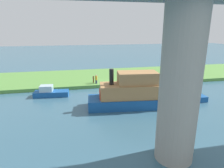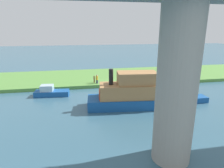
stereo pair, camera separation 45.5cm
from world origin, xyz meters
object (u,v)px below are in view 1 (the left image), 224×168
at_px(person_on_bank, 96,79).
at_px(houseboat_blue, 170,88).
at_px(motorboat_red, 129,93).
at_px(marker_buoy, 176,113).
at_px(bridge_pylon, 180,87).
at_px(skiff_small, 188,98).
at_px(pontoon_yellow, 50,92).
at_px(mooring_post, 93,79).

distance_m(person_on_bank, houseboat_blue, 11.05).
bearing_deg(motorboat_red, marker_buoy, 140.38).
height_order(person_on_bank, motorboat_red, motorboat_red).
xyz_separation_m(bridge_pylon, skiff_small, (-7.11, -9.55, -4.63)).
relative_size(houseboat_blue, skiff_small, 1.16).
bearing_deg(bridge_pylon, skiff_small, -126.65).
relative_size(houseboat_blue, pontoon_yellow, 1.11).
bearing_deg(motorboat_red, mooring_post, -71.57).
bearing_deg(pontoon_yellow, skiff_small, 161.76).
xyz_separation_m(mooring_post, pontoon_yellow, (6.18, 3.65, -0.50)).
distance_m(person_on_bank, motorboat_red, 9.19).
relative_size(bridge_pylon, pontoon_yellow, 2.25).
height_order(houseboat_blue, skiff_small, houseboat_blue).
bearing_deg(mooring_post, bridge_pylon, 100.50).
xyz_separation_m(mooring_post, motorboat_red, (-3.08, 9.25, 0.62)).
relative_size(skiff_small, marker_buoy, 8.72).
bearing_deg(skiff_small, motorboat_red, 0.64).
distance_m(mooring_post, motorboat_red, 9.77).
distance_m(skiff_small, marker_buoy, 4.88).
relative_size(mooring_post, marker_buoy, 2.14).
xyz_separation_m(skiff_small, marker_buoy, (3.48, 3.40, -0.27)).
bearing_deg(bridge_pylon, marker_buoy, -120.49).
distance_m(houseboat_blue, pontoon_yellow, 16.61).
distance_m(pontoon_yellow, skiff_small, 17.65).
xyz_separation_m(houseboat_blue, skiff_small, (-0.23, 3.95, -0.06)).
bearing_deg(marker_buoy, skiff_small, -135.69).
height_order(houseboat_blue, marker_buoy, houseboat_blue).
distance_m(bridge_pylon, pontoon_yellow, 18.49).
bearing_deg(bridge_pylon, pontoon_yellow, -57.36).
xyz_separation_m(houseboat_blue, marker_buoy, (3.26, 7.35, -0.33)).
distance_m(bridge_pylon, houseboat_blue, 15.82).
bearing_deg(motorboat_red, houseboat_blue, -150.98).
distance_m(bridge_pylon, person_on_bank, 18.91).
distance_m(pontoon_yellow, marker_buoy, 16.00).
bearing_deg(marker_buoy, person_on_bank, -60.96).
bearing_deg(marker_buoy, bridge_pylon, 59.51).
relative_size(mooring_post, houseboat_blue, 0.21).
height_order(bridge_pylon, houseboat_blue, bridge_pylon).
distance_m(mooring_post, pontoon_yellow, 7.20).
bearing_deg(motorboat_red, pontoon_yellow, -31.17).
bearing_deg(bridge_pylon, houseboat_blue, -117.00).
bearing_deg(pontoon_yellow, person_on_bank, -154.26).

